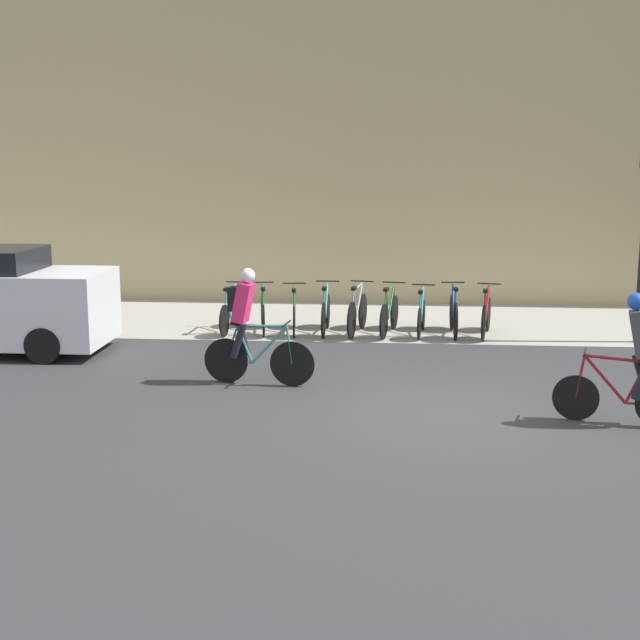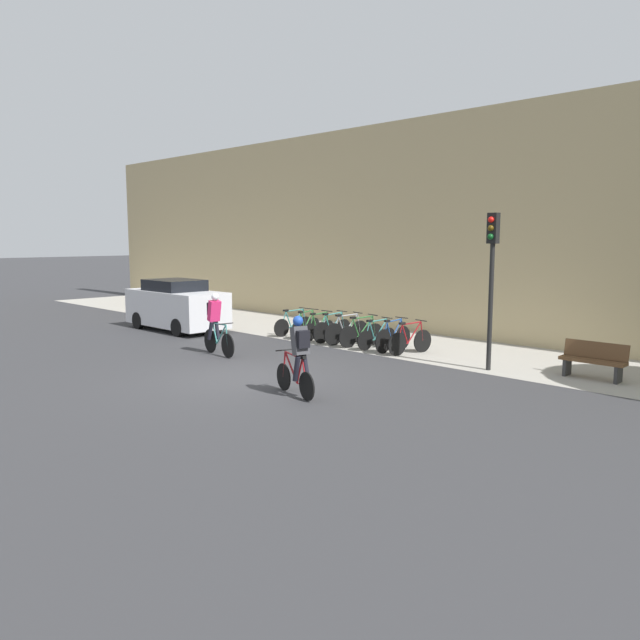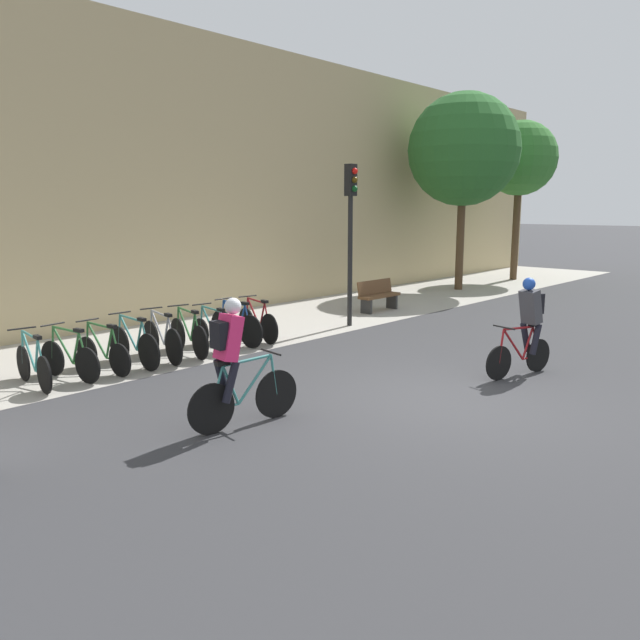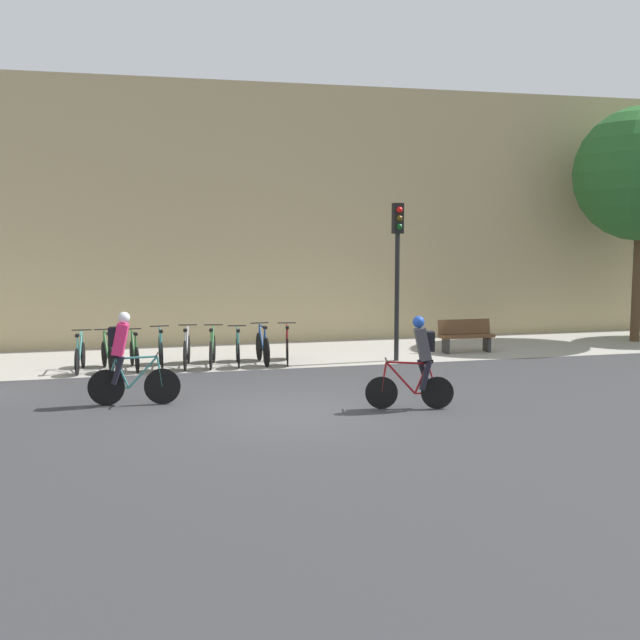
{
  "view_description": "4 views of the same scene",
  "coord_description": "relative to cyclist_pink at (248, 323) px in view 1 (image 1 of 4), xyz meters",
  "views": [
    {
      "loc": [
        -0.79,
        -11.75,
        3.49
      ],
      "look_at": [
        -1.96,
        2.52,
        0.79
      ],
      "focal_mm": 50.0,
      "sensor_mm": 36.0,
      "label": 1
    },
    {
      "loc": [
        11.74,
        -9.2,
        3.36
      ],
      "look_at": [
        -0.25,
        2.93,
        1.11
      ],
      "focal_mm": 35.0,
      "sensor_mm": 36.0,
      "label": 2
    },
    {
      "loc": [
        -8.13,
        -4.91,
        2.95
      ],
      "look_at": [
        -0.55,
        2.02,
        1.09
      ],
      "focal_mm": 35.0,
      "sensor_mm": 36.0,
      "label": 3
    },
    {
      "loc": [
        -3.1,
        -14.07,
        3.34
      ],
      "look_at": [
        0.87,
        1.39,
        1.52
      ],
      "focal_mm": 45.0,
      "sensor_mm": 36.0,
      "label": 4
    }
  ],
  "objects": [
    {
      "name": "ground",
      "position": [
        2.97,
        -1.37,
        -0.95
      ],
      "size": [
        200.0,
        200.0,
        0.0
      ],
      "primitive_type": "plane",
      "color": "#333335"
    },
    {
      "name": "kerb_strip",
      "position": [
        2.97,
        5.38,
        -0.94
      ],
      "size": [
        44.0,
        4.5,
        0.01
      ],
      "primitive_type": "cube",
      "color": "#A39E93",
      "rests_on": "ground"
    },
    {
      "name": "building_facade",
      "position": [
        2.97,
        7.93,
        2.81
      ],
      "size": [
        44.0,
        0.6,
        7.51
      ],
      "primitive_type": "cube",
      "color": "tan",
      "rests_on": "ground"
    },
    {
      "name": "cyclist_pink",
      "position": [
        0.0,
        0.0,
        0.0
      ],
      "size": [
        1.73,
        0.51,
        1.79
      ],
      "color": "black",
      "rests_on": "ground"
    },
    {
      "name": "cyclist_grey",
      "position": [
        5.3,
        -1.69,
        0.0
      ],
      "size": [
        1.6,
        0.6,
        1.74
      ],
      "color": "black",
      "rests_on": "ground"
    },
    {
      "name": "parked_bike_0",
      "position": [
        -0.98,
        3.98,
        -0.56
      ],
      "size": [
        0.46,
        1.65,
        0.94
      ],
      "color": "black",
      "rests_on": "ground"
    },
    {
      "name": "parked_bike_1",
      "position": [
        -0.36,
        3.99,
        -0.56
      ],
      "size": [
        0.46,
        1.57,
        0.95
      ],
      "color": "black",
      "rests_on": "ground"
    },
    {
      "name": "parked_bike_2",
      "position": [
        0.27,
        3.99,
        -0.57
      ],
      "size": [
        0.46,
        1.59,
        0.94
      ],
      "color": "black",
      "rests_on": "ground"
    },
    {
      "name": "parked_bike_3",
      "position": [
        0.89,
        3.99,
        -0.54
      ],
      "size": [
        0.46,
        1.74,
        0.98
      ],
      "color": "black",
      "rests_on": "ground"
    },
    {
      "name": "parked_bike_4",
      "position": [
        1.51,
        3.99,
        -0.53
      ],
      "size": [
        0.47,
        1.75,
        0.99
      ],
      "color": "black",
      "rests_on": "ground"
    },
    {
      "name": "parked_bike_5",
      "position": [
        2.13,
        3.99,
        -0.54
      ],
      "size": [
        0.49,
        1.71,
        0.97
      ],
      "color": "black",
      "rests_on": "ground"
    },
    {
      "name": "parked_bike_6",
      "position": [
        2.75,
        3.99,
        -0.57
      ],
      "size": [
        0.46,
        1.6,
        0.94
      ],
      "color": "black",
      "rests_on": "ground"
    },
    {
      "name": "parked_bike_7",
      "position": [
        3.38,
        3.99,
        -0.53
      ],
      "size": [
        0.46,
        1.67,
        0.99
      ],
      "color": "black",
      "rests_on": "ground"
    },
    {
      "name": "parked_bike_8",
      "position": [
        4.0,
        3.99,
        -0.54
      ],
      "size": [
        0.48,
        1.64,
        0.97
      ],
      "color": "black",
      "rests_on": "ground"
    }
  ]
}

